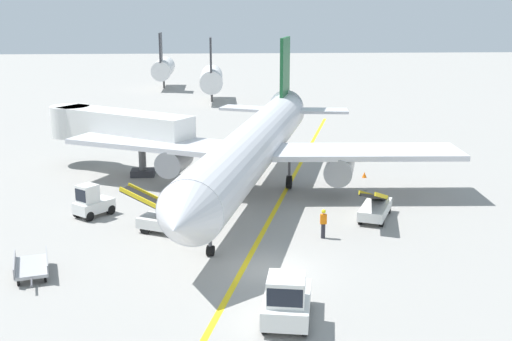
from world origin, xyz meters
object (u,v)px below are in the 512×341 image
(pushback_tug, at_px, (287,300))
(belt_loader_forward_hold, at_px, (375,207))
(jet_bridge, at_px, (110,127))
(safety_cone_wingtip_left, at_px, (364,175))
(airliner, at_px, (255,145))
(belt_loader_aft_hold, at_px, (169,220))
(baggage_cart_loaded, at_px, (31,266))
(baggage_tug_near_wing, at_px, (92,202))
(ground_crew_marshaller, at_px, (323,223))
(safety_cone_nose_left, at_px, (162,199))
(safety_cone_nose_right, at_px, (209,208))

(pushback_tug, xyz_separation_m, belt_loader_forward_hold, (6.78, 12.92, -0.22))
(jet_bridge, distance_m, safety_cone_wingtip_left, 20.11)
(airliner, height_order, pushback_tug, airliner)
(belt_loader_aft_hold, distance_m, baggage_cart_loaded, 8.42)
(jet_bridge, height_order, belt_loader_forward_hold, jet_bridge)
(baggage_tug_near_wing, bearing_deg, safety_cone_wingtip_left, 23.68)
(airliner, distance_m, belt_loader_aft_hold, 10.08)
(baggage_cart_loaded, relative_size, ground_crew_marshaller, 2.26)
(safety_cone_nose_left, height_order, safety_cone_wingtip_left, same)
(baggage_tug_near_wing, height_order, ground_crew_marshaller, baggage_tug_near_wing)
(baggage_tug_near_wing, xyz_separation_m, belt_loader_forward_hold, (17.43, -1.50, -0.15))
(baggage_tug_near_wing, xyz_separation_m, safety_cone_nose_right, (7.21, 0.55, -0.71))
(belt_loader_forward_hold, bearing_deg, pushback_tug, -117.67)
(safety_cone_wingtip_left, bearing_deg, baggage_cart_loaded, -139.45)
(airliner, relative_size, safety_cone_nose_right, 79.28)
(pushback_tug, bearing_deg, belt_loader_aft_hold, 117.03)
(pushback_tug, height_order, safety_cone_nose_left, pushback_tug)
(airliner, relative_size, belt_loader_aft_hold, 6.92)
(safety_cone_wingtip_left, bearing_deg, baggage_tug_near_wing, -156.32)
(belt_loader_forward_hold, xyz_separation_m, baggage_cart_loaded, (-18.67, -7.48, -0.31))
(pushback_tug, bearing_deg, ground_crew_marshaller, 72.49)
(belt_loader_aft_hold, height_order, safety_cone_nose_left, belt_loader_aft_hold)
(jet_bridge, height_order, safety_cone_nose_left, jet_bridge)
(belt_loader_forward_hold, relative_size, safety_cone_nose_right, 11.57)
(belt_loader_forward_hold, bearing_deg, safety_cone_nose_right, 168.64)
(jet_bridge, xyz_separation_m, baggage_tug_near_wing, (0.58, -11.58, -2.62))
(ground_crew_marshaller, bearing_deg, belt_loader_aft_hold, 171.54)
(airliner, height_order, safety_cone_nose_left, airliner)
(baggage_tug_near_wing, distance_m, ground_crew_marshaller, 14.50)
(baggage_tug_near_wing, xyz_separation_m, ground_crew_marshaller, (13.74, -4.64, -0.02))
(belt_loader_forward_hold, bearing_deg, baggage_tug_near_wing, 175.07)
(belt_loader_aft_hold, height_order, safety_cone_wingtip_left, belt_loader_aft_hold)
(baggage_tug_near_wing, xyz_separation_m, baggage_cart_loaded, (-1.25, -8.99, -0.46))
(airliner, bearing_deg, jet_bridge, 148.10)
(jet_bridge, xyz_separation_m, safety_cone_wingtip_left, (19.56, -3.26, -3.32))
(jet_bridge, distance_m, pushback_tug, 28.44)
(safety_cone_nose_left, bearing_deg, baggage_cart_loaded, -114.53)
(ground_crew_marshaller, height_order, safety_cone_nose_right, ground_crew_marshaller)
(baggage_tug_near_wing, distance_m, safety_cone_nose_left, 4.96)
(safety_cone_nose_right, height_order, safety_cone_wingtip_left, same)
(airliner, xyz_separation_m, jet_bridge, (-10.99, 6.84, 0.12))
(belt_loader_forward_hold, distance_m, ground_crew_marshaller, 4.84)
(belt_loader_forward_hold, distance_m, safety_cone_nose_right, 10.43)
(jet_bridge, relative_size, safety_cone_wingtip_left, 27.30)
(pushback_tug, distance_m, ground_crew_marshaller, 10.27)
(baggage_cart_loaded, distance_m, safety_cone_nose_right, 12.75)
(jet_bridge, bearing_deg, airliner, -31.90)
(safety_cone_nose_right, bearing_deg, belt_loader_aft_hold, -119.77)
(safety_cone_wingtip_left, bearing_deg, ground_crew_marshaller, -112.03)
(belt_loader_aft_hold, distance_m, safety_cone_nose_left, 6.14)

